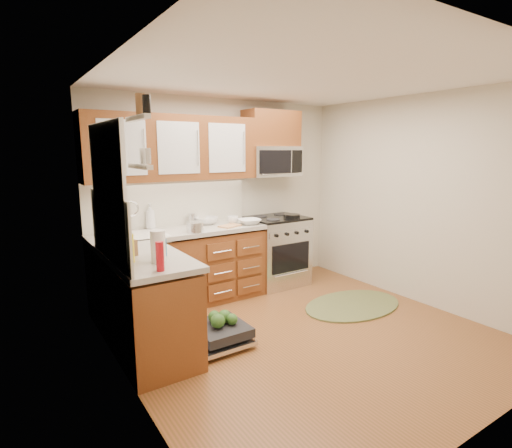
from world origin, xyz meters
TOP-DOWN VIEW (x-y plane):
  - floor at (0.00, 0.00)m, footprint 3.50×3.50m
  - ceiling at (0.00, 0.00)m, footprint 3.50×3.50m
  - wall_back at (0.00, 1.75)m, footprint 3.50×0.04m
  - wall_front at (0.00, -1.75)m, footprint 3.50×0.04m
  - wall_left at (-1.75, 0.00)m, footprint 0.04×3.50m
  - wall_right at (1.75, 0.00)m, footprint 0.04×3.50m
  - base_cabinet_back at (-0.73, 1.45)m, footprint 2.05×0.60m
  - base_cabinet_left at (-1.45, 0.52)m, footprint 0.60×1.25m
  - countertop_back at (-0.72, 1.44)m, footprint 2.07×0.64m
  - countertop_left at (-1.44, 0.53)m, footprint 0.64×1.27m
  - backsplash_back at (-0.73, 1.74)m, footprint 2.05×0.02m
  - backsplash_left at (-1.74, 0.52)m, footprint 0.02×1.25m
  - upper_cabinets at (-0.73, 1.57)m, footprint 2.05×0.35m
  - cabinet_over_mw at (0.68, 1.57)m, footprint 0.76×0.35m
  - range at (0.68, 1.43)m, footprint 0.76×0.64m
  - microwave at (0.68, 1.55)m, footprint 0.76×0.38m
  - sink at (-1.25, 1.42)m, footprint 0.62×0.50m
  - dishwasher at (-0.86, 0.30)m, footprint 0.70×0.60m
  - window at (-1.74, 0.50)m, footprint 0.03×1.05m
  - window_blind at (-1.71, 0.50)m, footprint 0.02×0.96m
  - shelf_upper at (-1.72, -0.35)m, footprint 0.04×0.40m
  - shelf_lower at (-1.72, -0.35)m, footprint 0.04×0.40m
  - rug at (0.97, 0.26)m, footprint 1.54×1.31m
  - skillet at (0.84, 1.30)m, footprint 0.27×0.27m
  - stock_pot at (-0.64, 1.22)m, footprint 0.22×0.22m
  - cutting_board at (-0.14, 1.29)m, footprint 0.30×0.25m
  - canister at (-0.48, 1.65)m, footprint 0.09×0.09m
  - paper_towel_roll at (-1.41, 0.25)m, footprint 0.16×0.16m
  - mustard_bottle at (-1.62, 0.37)m, footprint 0.09×0.09m
  - red_bottle at (-1.49, 0.00)m, footprint 0.08×0.08m
  - wooden_box at (-1.58, 0.58)m, footprint 0.17×0.14m
  - blue_carton at (-1.33, 0.43)m, footprint 0.10×0.06m
  - bowl_a at (0.15, 1.29)m, footprint 0.32×0.32m
  - bowl_b at (-0.30, 1.60)m, footprint 0.33×0.33m
  - cup at (-0.02, 1.42)m, footprint 0.15×0.15m
  - soap_bottle_a at (-1.00, 1.68)m, footprint 0.15×0.15m
  - soap_bottle_b at (-1.62, 0.93)m, footprint 0.11×0.11m
  - soap_bottle_c at (-1.62, 1.05)m, footprint 0.19×0.19m

SIDE VIEW (x-z plane):
  - floor at x=0.00m, z-range 0.00..0.00m
  - rug at x=0.97m, z-range 0.00..0.02m
  - dishwasher at x=-0.86m, z-range 0.00..0.20m
  - base_cabinet_back at x=-0.73m, z-range 0.00..0.85m
  - base_cabinet_left at x=-1.45m, z-range 0.00..0.85m
  - range at x=0.68m, z-range 0.00..0.95m
  - sink at x=-1.25m, z-range 0.67..0.93m
  - countertop_back at x=-0.72m, z-range 0.88..0.93m
  - countertop_left at x=-1.44m, z-range 0.88..0.93m
  - cutting_board at x=-0.14m, z-range 0.93..0.94m
  - bowl_a at x=0.15m, z-range 0.93..0.99m
  - bowl_b at x=-0.30m, z-range 0.93..1.01m
  - skillet at x=0.84m, z-range 0.95..0.99m
  - cup at x=-0.02m, z-range 0.93..1.03m
  - stock_pot at x=-0.64m, z-range 0.93..1.04m
  - wooden_box at x=-1.58m, z-range 0.93..1.07m
  - canister at x=-0.48m, z-range 0.93..1.07m
  - blue_carton at x=-1.33m, z-range 0.93..1.08m
  - soap_bottle_c at x=-1.62m, z-range 0.93..1.11m
  - soap_bottle_b at x=-1.62m, z-range 0.93..1.12m
  - red_bottle at x=-1.49m, z-range 0.93..1.16m
  - mustard_bottle at x=-1.62m, z-range 0.93..1.17m
  - paper_towel_roll at x=-1.41m, z-range 0.93..1.20m
  - soap_bottle_a at x=-1.00m, z-range 0.93..1.23m
  - backsplash_back at x=-0.73m, z-range 0.93..1.49m
  - backsplash_left at x=-1.74m, z-range 0.93..1.49m
  - wall_back at x=0.00m, z-range 0.00..2.50m
  - wall_front at x=0.00m, z-range 0.00..2.50m
  - wall_left at x=-1.75m, z-range 0.00..2.50m
  - wall_right at x=1.75m, z-range 0.00..2.50m
  - window at x=-1.74m, z-range 1.02..2.08m
  - microwave at x=0.68m, z-range 1.50..1.90m
  - shelf_lower at x=-1.72m, z-range 1.74..1.76m
  - upper_cabinets at x=-0.73m, z-range 1.50..2.25m
  - window_blind at x=-1.71m, z-range 1.68..2.08m
  - shelf_upper at x=-1.72m, z-range 2.03..2.06m
  - cabinet_over_mw at x=0.68m, z-range 1.90..2.37m
  - ceiling at x=0.00m, z-range 2.50..2.50m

